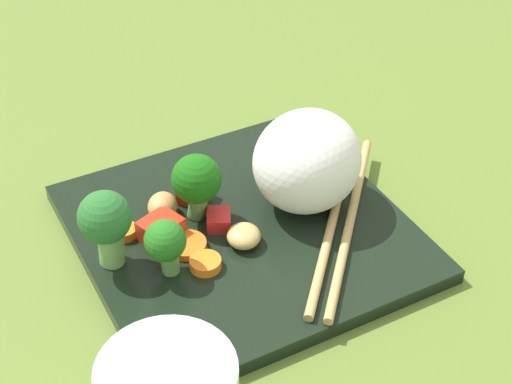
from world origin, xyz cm
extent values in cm
cube|color=#59742C|center=(0.00, 0.00, -1.00)|extent=(110.00, 110.00, 2.00)
cube|color=black|center=(0.00, 0.00, 0.64)|extent=(26.67, 26.67, 1.27)
ellipsoid|color=white|center=(-0.30, -6.20, 5.45)|extent=(11.72, 12.10, 8.36)
cylinder|color=#63A852|center=(2.97, 2.36, 2.62)|extent=(2.31, 2.45, 2.92)
sphere|color=#186012|center=(2.77, 2.48, 5.28)|extent=(4.04, 4.04, 4.04)
cylinder|color=#609744|center=(-1.65, 7.24, 2.40)|extent=(1.56, 1.60, 2.29)
sphere|color=#24701D|center=(-1.62, 7.48, 4.42)|extent=(3.19, 3.19, 3.19)
cylinder|color=#70A555|center=(1.63, 10.52, 2.82)|extent=(2.16, 2.33, 3.22)
sphere|color=#27692B|center=(1.51, 10.74, 5.87)|extent=(4.06, 4.06, 4.06)
cylinder|color=orange|center=(0.43, 5.04, 1.57)|extent=(3.21, 3.21, 0.60)
cylinder|color=orange|center=(-2.66, 4.80, 1.66)|extent=(3.38, 3.38, 0.77)
cylinder|color=orange|center=(3.92, 8.54, 1.66)|extent=(2.62, 2.62, 0.77)
cube|color=red|center=(2.13, 6.17, 2.16)|extent=(3.39, 3.71, 1.77)
cube|color=red|center=(1.03, 1.54, 1.90)|extent=(2.92, 2.78, 1.25)
cube|color=red|center=(5.13, 1.72, 2.25)|extent=(3.16, 3.16, 1.96)
ellipsoid|color=tan|center=(-1.88, 0.93, 2.06)|extent=(3.82, 3.76, 1.57)
ellipsoid|color=tan|center=(4.50, 4.86, 2.29)|extent=(3.80, 3.61, 2.03)
cylinder|color=tan|center=(-4.40, -7.62, 1.65)|extent=(16.54, 16.36, 0.75)
cylinder|color=tan|center=(-3.41, -6.62, 1.65)|extent=(16.54, 16.36, 0.75)
camera|label=1|loc=(-42.28, 24.47, 43.47)|focal=55.86mm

